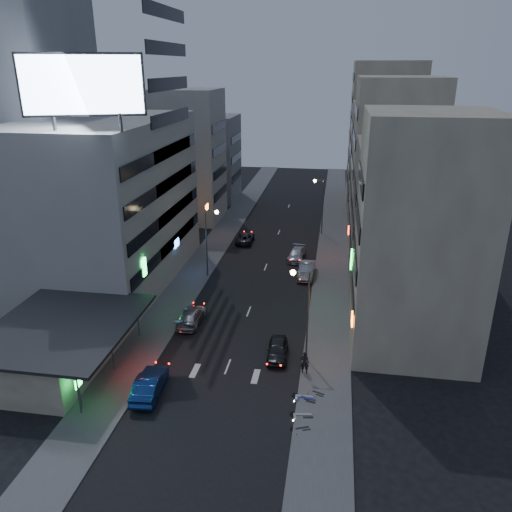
% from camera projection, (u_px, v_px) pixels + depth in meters
% --- Properties ---
extents(ground, '(180.00, 180.00, 0.00)m').
position_uv_depth(ground, '(216.00, 396.00, 37.34)').
color(ground, black).
rests_on(ground, ground).
extents(sidewalk_left, '(4.00, 120.00, 0.12)m').
position_uv_depth(sidewalk_left, '(210.00, 252.00, 66.18)').
color(sidewalk_left, '#4C4C4F').
rests_on(sidewalk_left, ground).
extents(sidewalk_right, '(4.00, 120.00, 0.12)m').
position_uv_depth(sidewalk_right, '(332.00, 259.00, 63.79)').
color(sidewalk_right, '#4C4C4F').
rests_on(sidewalk_right, ground).
extents(food_court, '(11.00, 13.00, 3.88)m').
position_uv_depth(food_court, '(55.00, 344.00, 40.55)').
color(food_court, beige).
rests_on(food_court, ground).
extents(white_building, '(14.00, 24.00, 18.00)m').
position_uv_depth(white_building, '(106.00, 203.00, 55.11)').
color(white_building, '#A4A49F').
rests_on(white_building, ground).
extents(grey_tower, '(10.00, 14.00, 34.00)m').
position_uv_depth(grey_tower, '(36.00, 124.00, 56.37)').
color(grey_tower, gray).
rests_on(grey_tower, ground).
extents(shophouse_near, '(10.00, 11.00, 20.00)m').
position_uv_depth(shophouse_near, '(419.00, 236.00, 41.22)').
color(shophouse_near, beige).
rests_on(shophouse_near, ground).
extents(shophouse_mid, '(11.00, 12.00, 16.00)m').
position_uv_depth(shophouse_mid, '(406.00, 220.00, 52.46)').
color(shophouse_mid, gray).
rests_on(shophouse_mid, ground).
extents(shophouse_far, '(10.00, 14.00, 22.00)m').
position_uv_depth(shophouse_far, '(393.00, 168.00, 63.45)').
color(shophouse_far, beige).
rests_on(shophouse_far, ground).
extents(far_left_a, '(11.00, 10.00, 20.00)m').
position_uv_depth(far_left_a, '(185.00, 156.00, 77.58)').
color(far_left_a, '#A4A49F').
rests_on(far_left_a, ground).
extents(far_left_b, '(12.00, 10.00, 15.00)m').
position_uv_depth(far_left_b, '(204.00, 158.00, 90.54)').
color(far_left_b, gray).
rests_on(far_left_b, ground).
extents(far_right_a, '(11.00, 12.00, 18.00)m').
position_uv_depth(far_right_a, '(386.00, 163.00, 77.92)').
color(far_right_a, gray).
rests_on(far_right_a, ground).
extents(far_right_b, '(12.00, 12.00, 24.00)m').
position_uv_depth(far_right_b, '(384.00, 132.00, 89.69)').
color(far_right_b, beige).
rests_on(far_right_b, ground).
extents(billboard, '(9.52, 3.75, 6.20)m').
position_uv_depth(billboard, '(82.00, 85.00, 40.75)').
color(billboard, '#595B60').
rests_on(billboard, white_building).
extents(street_lamp_right_near, '(1.60, 0.44, 8.02)m').
position_uv_depth(street_lamp_right_near, '(303.00, 302.00, 40.08)').
color(street_lamp_right_near, '#595B60').
rests_on(street_lamp_right_near, sidewalk_right).
extents(street_lamp_left, '(1.60, 0.44, 8.02)m').
position_uv_depth(street_lamp_left, '(210.00, 233.00, 56.59)').
color(street_lamp_left, '#595B60').
rests_on(street_lamp_left, sidewalk_left).
extents(street_lamp_right_far, '(1.60, 0.44, 8.02)m').
position_uv_depth(street_lamp_right_far, '(320.00, 199.00, 71.43)').
color(street_lamp_right_far, '#595B60').
rests_on(street_lamp_right_far, sidewalk_right).
extents(parked_car_right_near, '(1.90, 4.26, 1.42)m').
position_uv_depth(parked_car_right_near, '(278.00, 350.00, 42.12)').
color(parked_car_right_near, black).
rests_on(parked_car_right_near, ground).
extents(parked_car_right_mid, '(1.91, 5.02, 1.63)m').
position_uv_depth(parked_car_right_mid, '(307.00, 270.00, 58.26)').
color(parked_car_right_mid, '#95959C').
rests_on(parked_car_right_mid, ground).
extents(parked_car_left, '(2.23, 4.74, 1.31)m').
position_uv_depth(parked_car_left, '(245.00, 238.00, 69.71)').
color(parked_car_left, '#2B2C30').
rests_on(parked_car_left, ground).
extents(parked_car_right_far, '(2.28, 4.86, 1.37)m').
position_uv_depth(parked_car_right_far, '(297.00, 254.00, 63.57)').
color(parked_car_right_far, '#A7A9AF').
rests_on(parked_car_right_far, ground).
extents(road_car_blue, '(2.13, 5.12, 1.65)m').
position_uv_depth(road_car_blue, '(150.00, 384.00, 37.35)').
color(road_car_blue, navy).
rests_on(road_car_blue, ground).
extents(road_car_silver, '(2.08, 5.10, 1.48)m').
position_uv_depth(road_car_silver, '(192.00, 316.00, 47.76)').
color(road_car_silver, '#AAADB3').
rests_on(road_car_silver, ground).
extents(person, '(0.73, 0.52, 1.91)m').
position_uv_depth(person, '(305.00, 362.00, 39.68)').
color(person, black).
rests_on(person, sidewalk_right).
extents(scooter_black_a, '(1.12, 1.71, 0.99)m').
position_uv_depth(scooter_black_a, '(309.00, 420.00, 33.94)').
color(scooter_black_a, black).
rests_on(scooter_black_a, sidewalk_right).
extents(scooter_silver_a, '(0.93, 2.05, 1.21)m').
position_uv_depth(scooter_silver_a, '(313.00, 406.00, 35.10)').
color(scooter_silver_a, '#979B9E').
rests_on(scooter_silver_a, sidewalk_right).
extents(scooter_blue, '(1.12, 2.08, 1.21)m').
position_uv_depth(scooter_blue, '(317.00, 393.00, 36.57)').
color(scooter_blue, navy).
rests_on(scooter_blue, sidewalk_right).
extents(scooter_black_b, '(1.12, 1.73, 1.00)m').
position_uv_depth(scooter_black_b, '(325.00, 389.00, 37.21)').
color(scooter_black_b, black).
rests_on(scooter_black_b, sidewalk_right).
extents(scooter_silver_b, '(0.68, 1.96, 1.19)m').
position_uv_depth(scooter_silver_b, '(314.00, 389.00, 36.96)').
color(scooter_silver_b, '#AEB0B6').
rests_on(scooter_silver_b, sidewalk_right).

